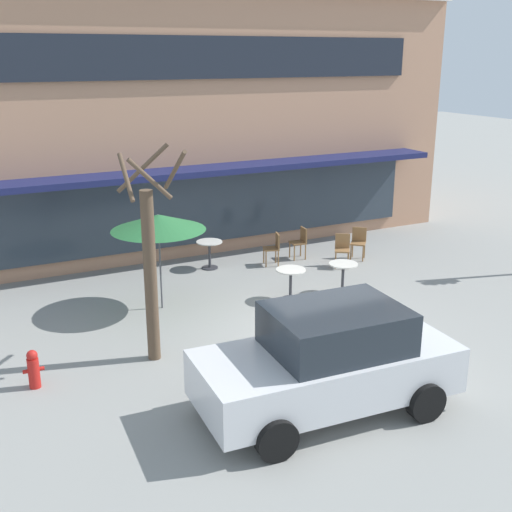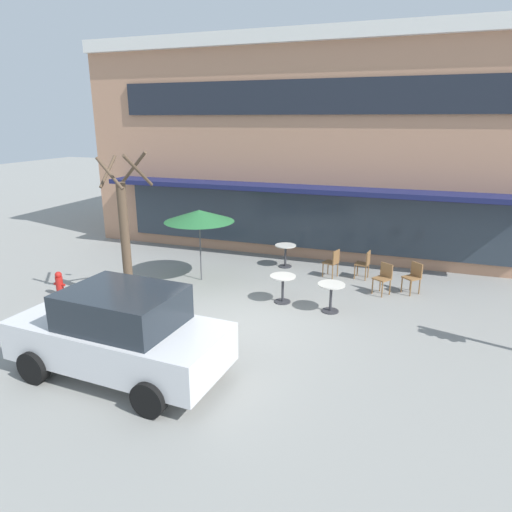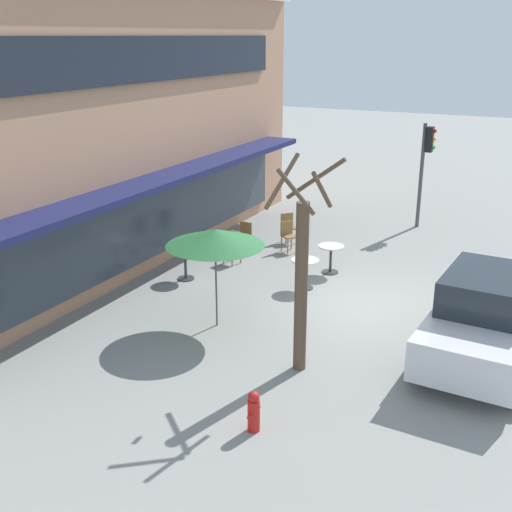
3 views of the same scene
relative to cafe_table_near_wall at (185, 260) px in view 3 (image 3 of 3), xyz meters
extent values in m
plane|color=gray|center=(0.27, -4.78, -0.52)|extent=(80.00, 80.00, 0.00)
cube|color=tan|center=(0.27, 5.22, 3.28)|extent=(16.91, 8.00, 7.59)
cube|color=#191E4C|center=(0.27, 0.67, 2.03)|extent=(14.37, 1.10, 0.16)
cube|color=#1E232D|center=(0.27, 1.16, 4.95)|extent=(13.52, 0.10, 1.10)
cube|color=#2D3842|center=(0.27, 1.16, 0.83)|extent=(13.52, 0.10, 1.90)
cylinder|color=#333338|center=(0.00, 0.00, -0.50)|extent=(0.44, 0.44, 0.03)
cylinder|color=#333338|center=(0.00, 0.00, -0.14)|extent=(0.07, 0.07, 0.70)
cylinder|color=silver|center=(0.00, 0.00, 0.23)|extent=(0.70, 0.70, 0.03)
cylinder|color=#333338|center=(0.79, -3.01, -0.50)|extent=(0.44, 0.44, 0.03)
cylinder|color=#333338|center=(0.79, -3.01, -0.14)|extent=(0.07, 0.07, 0.70)
cylinder|color=silver|center=(0.79, -3.01, 0.23)|extent=(0.70, 0.70, 0.03)
cylinder|color=#333338|center=(2.14, -3.20, -0.50)|extent=(0.44, 0.44, 0.03)
cylinder|color=#333338|center=(2.14, -3.20, -0.14)|extent=(0.07, 0.07, 0.70)
cylinder|color=silver|center=(2.14, -3.20, 0.23)|extent=(0.70, 0.70, 0.03)
cylinder|color=#4C4C51|center=(-2.08, -2.13, 0.58)|extent=(0.04, 0.04, 2.20)
cone|color=#286B38|center=(-2.08, -2.13, 1.51)|extent=(2.10, 2.10, 0.35)
cylinder|color=olive|center=(4.05, -1.39, -0.29)|extent=(0.04, 0.04, 0.45)
cylinder|color=olive|center=(3.80, -1.16, -0.29)|extent=(0.04, 0.04, 0.45)
cylinder|color=olive|center=(4.28, -1.15, -0.29)|extent=(0.04, 0.04, 0.45)
cylinder|color=olive|center=(4.04, -0.91, -0.29)|extent=(0.04, 0.04, 0.45)
cube|color=olive|center=(4.04, -1.15, -0.05)|extent=(0.57, 0.57, 0.04)
cube|color=olive|center=(4.17, -1.02, 0.17)|extent=(0.32, 0.30, 0.40)
cylinder|color=olive|center=(1.40, -0.61, -0.29)|extent=(0.04, 0.04, 0.45)
cylinder|color=olive|center=(1.50, -0.28, -0.29)|extent=(0.04, 0.04, 0.45)
cylinder|color=olive|center=(1.73, -0.71, -0.29)|extent=(0.04, 0.04, 0.45)
cylinder|color=olive|center=(1.83, -0.38, -0.29)|extent=(0.04, 0.04, 0.45)
cube|color=olive|center=(1.62, -0.50, -0.05)|extent=(0.50, 0.50, 0.04)
cube|color=olive|center=(1.79, -0.55, 0.17)|extent=(0.16, 0.39, 0.40)
cylinder|color=olive|center=(2.37, -0.47, -0.29)|extent=(0.04, 0.04, 0.45)
cylinder|color=olive|center=(2.42, -0.13, -0.29)|extent=(0.04, 0.04, 0.45)
cylinder|color=olive|center=(2.71, -0.51, -0.29)|extent=(0.04, 0.04, 0.45)
cylinder|color=olive|center=(2.75, -0.17, -0.29)|extent=(0.04, 0.04, 0.45)
cube|color=olive|center=(2.56, -0.32, -0.05)|extent=(0.45, 0.45, 0.04)
cube|color=olive|center=(2.74, -0.34, 0.17)|extent=(0.09, 0.40, 0.40)
cylinder|color=olive|center=(3.31, -1.75, -0.29)|extent=(0.04, 0.04, 0.45)
cylinder|color=olive|center=(3.03, -1.57, -0.29)|extent=(0.04, 0.04, 0.45)
cylinder|color=olive|center=(3.50, -1.47, -0.29)|extent=(0.04, 0.04, 0.45)
cylinder|color=olive|center=(3.22, -1.28, -0.29)|extent=(0.04, 0.04, 0.45)
cube|color=olive|center=(3.26, -1.52, -0.05)|extent=(0.55, 0.55, 0.04)
cube|color=olive|center=(3.36, -1.37, 0.17)|extent=(0.35, 0.26, 0.40)
cube|color=silver|center=(-1.15, -7.54, 0.18)|extent=(4.30, 2.04, 0.76)
cube|color=#232B33|center=(-1.00, -7.55, 0.90)|extent=(2.19, 1.72, 0.68)
cylinder|color=black|center=(-2.39, -6.57, -0.20)|extent=(0.65, 0.26, 0.64)
cylinder|color=black|center=(0.21, -6.72, -0.20)|extent=(0.65, 0.26, 0.64)
cylinder|color=brown|center=(-3.04, -4.49, 1.12)|extent=(0.24, 0.24, 3.27)
cylinder|color=brown|center=(-2.49, -4.50, 3.06)|extent=(0.09, 1.15, 0.88)
cylinder|color=brown|center=(-2.94, -4.04, 3.07)|extent=(0.98, 0.29, 0.89)
cylinder|color=brown|center=(-3.39, -4.49, 3.01)|extent=(0.08, 0.74, 0.77)
cylinder|color=brown|center=(-3.07, -4.85, 3.01)|extent=(0.77, 0.14, 0.77)
cylinder|color=#47474C|center=(7.56, -4.26, 1.18)|extent=(0.12, 0.12, 3.40)
cube|color=black|center=(7.56, -4.44, 2.38)|extent=(0.26, 0.20, 0.80)
sphere|color=red|center=(7.56, -4.57, 2.65)|extent=(0.13, 0.13, 0.13)
sphere|color=gold|center=(7.56, -4.57, 2.39)|extent=(0.13, 0.13, 0.13)
sphere|color=green|center=(7.56, -4.57, 2.13)|extent=(0.13, 0.13, 0.13)
cylinder|color=red|center=(-5.26, -4.64, -0.24)|extent=(0.20, 0.20, 0.55)
sphere|color=red|center=(-5.26, -4.64, 0.09)|extent=(0.19, 0.19, 0.19)
cylinder|color=red|center=(-5.39, -4.64, -0.19)|extent=(0.10, 0.07, 0.07)
cylinder|color=red|center=(-5.13, -4.64, -0.19)|extent=(0.10, 0.07, 0.07)
camera|label=1|loc=(-6.33, -15.29, 5.04)|focal=45.00mm
camera|label=2|loc=(3.98, -14.11, 4.27)|focal=32.00mm
camera|label=3|loc=(-13.16, -8.63, 5.52)|focal=45.00mm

